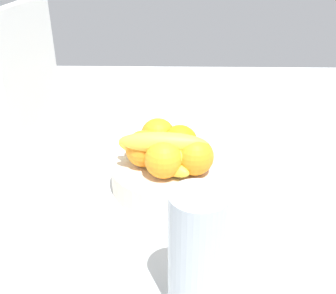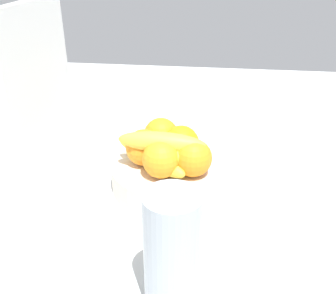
# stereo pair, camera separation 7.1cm
# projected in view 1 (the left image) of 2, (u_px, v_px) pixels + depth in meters

# --- Properties ---
(ground_plane) EXTENTS (1.80, 1.40, 0.03)m
(ground_plane) POSITION_uv_depth(u_px,v_px,m) (179.00, 188.00, 0.81)
(ground_plane) COLOR #B3B8B8
(fruit_bowl) EXTENTS (0.23, 0.23, 0.05)m
(fruit_bowl) POSITION_uv_depth(u_px,v_px,m) (168.00, 175.00, 0.78)
(fruit_bowl) COLOR beige
(fruit_bowl) RESTS_ON ground_plane
(orange_front_left) EXTENTS (0.07, 0.07, 0.07)m
(orange_front_left) POSITION_uv_depth(u_px,v_px,m) (181.00, 143.00, 0.78)
(orange_front_left) COLOR orange
(orange_front_left) RESTS_ON fruit_bowl
(orange_front_right) EXTENTS (0.07, 0.07, 0.07)m
(orange_front_right) POSITION_uv_depth(u_px,v_px,m) (158.00, 135.00, 0.81)
(orange_front_right) COLOR orange
(orange_front_right) RESTS_ON fruit_bowl
(orange_center) EXTENTS (0.07, 0.07, 0.07)m
(orange_center) POSITION_uv_depth(u_px,v_px,m) (144.00, 149.00, 0.75)
(orange_center) COLOR orange
(orange_center) RESTS_ON fruit_bowl
(orange_back_left) EXTENTS (0.07, 0.07, 0.07)m
(orange_back_left) POSITION_uv_depth(u_px,v_px,m) (164.00, 159.00, 0.72)
(orange_back_left) COLOR orange
(orange_back_left) RESTS_ON fruit_bowl
(orange_back_right) EXTENTS (0.07, 0.07, 0.07)m
(orange_back_right) POSITION_uv_depth(u_px,v_px,m) (195.00, 156.00, 0.73)
(orange_back_right) COLOR orange
(orange_back_right) RESTS_ON fruit_bowl
(banana_bunch) EXTENTS (0.14, 0.18, 0.08)m
(banana_bunch) POSITION_uv_depth(u_px,v_px,m) (158.00, 151.00, 0.73)
(banana_bunch) COLOR yellow
(banana_bunch) RESTS_ON fruit_bowl
(cutting_board) EXTENTS (0.28, 0.02, 0.36)m
(cutting_board) POSITION_uv_depth(u_px,v_px,m) (36.00, 101.00, 0.73)
(cutting_board) COLOR white
(cutting_board) RESTS_ON ground_plane
(thermos_tumbler) EXTENTS (0.07, 0.07, 0.18)m
(thermos_tumbler) POSITION_uv_depth(u_px,v_px,m) (196.00, 253.00, 0.49)
(thermos_tumbler) COLOR #ADB7C0
(thermos_tumbler) RESTS_ON ground_plane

